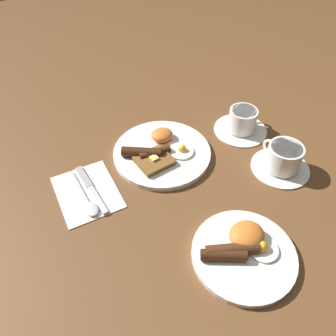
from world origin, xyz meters
TOP-DOWN VIEW (x-y plane):
  - ground_plane at (0.00, 0.00)m, footprint 3.00×3.00m
  - breakfast_plate_near at (0.01, -0.00)m, footprint 0.28×0.28m
  - breakfast_plate_far at (0.01, 0.36)m, footprint 0.23×0.23m
  - teacup_near at (-0.26, 0.03)m, footprint 0.16×0.16m
  - teacup_far at (-0.25, 0.21)m, footprint 0.16×0.16m
  - napkin at (0.24, 0.02)m, footprint 0.16×0.19m
  - knife at (0.22, 0.01)m, footprint 0.02×0.18m
  - spoon at (0.25, 0.07)m, footprint 0.03×0.17m

SIDE VIEW (x-z plane):
  - ground_plane at x=0.00m, z-range 0.00..0.00m
  - napkin at x=0.24m, z-range 0.00..0.01m
  - knife at x=0.22m, z-range 0.00..0.01m
  - spoon at x=0.25m, z-range 0.00..0.01m
  - breakfast_plate_near at x=0.01m, z-range -0.01..0.03m
  - breakfast_plate_far at x=0.01m, z-range -0.01..0.04m
  - teacup_near at x=-0.26m, z-range -0.01..0.07m
  - teacup_far at x=-0.25m, z-range 0.00..0.07m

